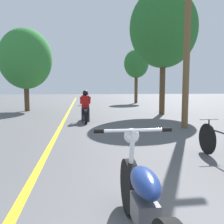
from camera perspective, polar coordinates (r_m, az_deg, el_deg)
The scene contains 9 objects.
lane_stripe_center at distance 14.14m, azimuth -10.70°, elevation -0.48°, with size 0.14×48.00×0.01m, color yellow.
utility_pole at distance 9.58m, azimuth 17.63°, elevation 16.73°, with size 1.10×0.24×6.58m.
roadside_tree_right_near at distance 14.48m, azimuth 12.29°, elevation 19.01°, with size 3.85×3.47×7.10m.
roadside_tree_right_far at distance 24.44m, azimuth 5.86°, elevation 11.39°, with size 2.47×2.22×5.40m.
roadside_tree_left at distance 16.81m, azimuth -20.11°, elevation 11.90°, with size 3.42×3.07×5.39m.
motorcycle_foreground at distance 2.40m, azimuth 7.62°, elevation -20.94°, with size 0.88×2.03×1.07m.
motorcycle_rider_lead at distance 10.75m, azimuth -6.41°, elevation 0.51°, with size 0.50×2.02×1.42m.
motorcycle_rider_far at distance 21.69m, azimuth -6.34°, elevation 3.06°, with size 0.50×1.99×1.34m.
bicycle_parked at distance 5.44m, azimuth 24.64°, elevation -6.80°, with size 0.44×1.75×0.83m.
Camera 1 is at (-0.88, -1.09, 1.51)m, focal length 38.00 mm.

